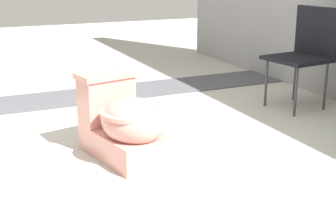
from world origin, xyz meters
The scene contains 4 objects.
ground_plane centered at (0.00, 0.00, 0.00)m, with size 14.00×14.00×0.00m, color #B7B2A8.
gravel_strip centered at (-1.37, 0.50, 0.01)m, with size 0.56×8.00×0.01m, color #4C4C51.
toilet centered at (0.12, 0.27, 0.22)m, with size 0.69×0.50×0.52m.
folding_chair_left centered at (-0.31, 2.02, 0.51)m, with size 0.49×0.49×0.83m.
Camera 1 is at (2.72, -0.61, 1.15)m, focal length 50.00 mm.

